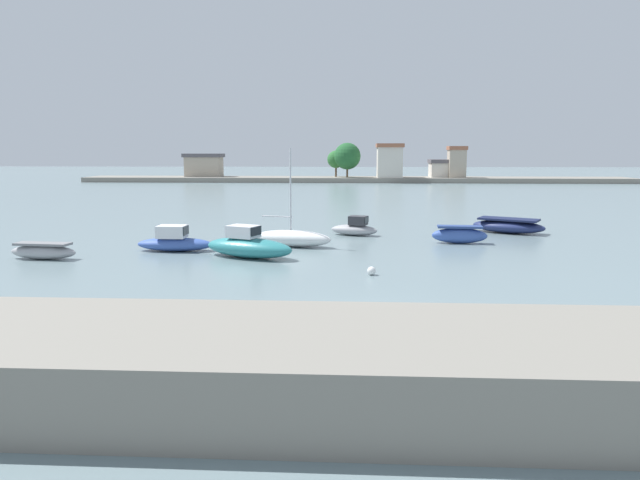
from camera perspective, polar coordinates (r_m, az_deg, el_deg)
The scene contains 11 objects.
ground_plane at distance 19.21m, azimuth 5.10°, elevation -8.31°, with size 400.00×400.00×0.00m, color slate.
seawall_embankment at distance 13.19m, azimuth 6.06°, elevation -12.58°, with size 93.26×5.08×1.69m, color gray.
moored_boat_0 at distance 33.65m, azimuth -25.89°, elevation -1.02°, with size 3.75×1.36×0.88m.
moored_boat_1 at distance 33.82m, azimuth -14.30°, elevation -0.16°, with size 4.40×1.51×1.47m.
moored_boat_2 at distance 30.98m, azimuth -7.16°, elevation -0.59°, with size 5.54×3.76×1.72m.
moored_boat_3 at distance 34.34m, azimuth -2.79°, elevation 0.21°, with size 5.08×2.69×5.85m.
moored_boat_4 at distance 38.97m, azimuth 3.50°, elevation 1.19°, with size 3.47×2.19×1.33m.
moored_boat_5 at distance 36.53m, azimuth 13.75°, elevation 0.50°, with size 3.46×1.24×1.10m.
moored_boat_6 at distance 42.18m, azimuth 18.28°, elevation 1.34°, with size 5.31×4.11×1.03m.
mooring_buoy_1 at distance 26.52m, azimuth 5.15°, elevation -3.08°, with size 0.40×0.40×0.40m, color white.
distant_shoreline at distance 109.03m, azimuth 3.17°, elevation 6.79°, with size 102.37×8.97×7.32m.
Camera 1 is at (-0.69, -18.35, 5.64)m, focal length 32.08 mm.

